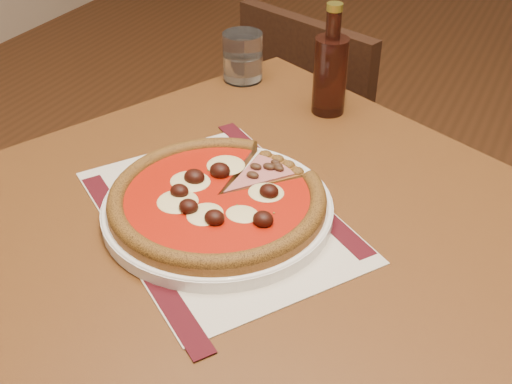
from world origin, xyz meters
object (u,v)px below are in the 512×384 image
Objects in this scene: pizza at (217,197)px; bottle at (330,71)px; table at (250,271)px; water_glass at (243,57)px; plate at (218,209)px; chair_far at (324,141)px.

bottle is (0.03, 0.36, 0.05)m from pizza.
pizza reaches higher than table.
water_glass reaches higher than table.
water_glass is (-0.17, 0.41, 0.04)m from plate.
bottle is at bearing 85.98° from pizza.
chair_far is (-0.15, 0.72, -0.19)m from table.
pizza is 1.53× the size of bottle.
bottle reaches higher than chair_far.
bottle is (0.20, -0.05, 0.03)m from water_glass.
table is 0.39m from bottle.
water_glass reaches higher than pizza.
chair_far is 8.52× the size of water_glass.
pizza is at bearing -158.45° from table.
plate is 1.06× the size of pizza.
table is at bearing 21.55° from pizza.
plate is 0.02m from pizza.
bottle is (0.13, -0.37, 0.37)m from chair_far.
plate reaches higher than table.
table is at bearing -87.27° from bottle.
chair_far is 0.81m from pizza.
bottle reaches higher than pizza.
chair_far reaches higher than table.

